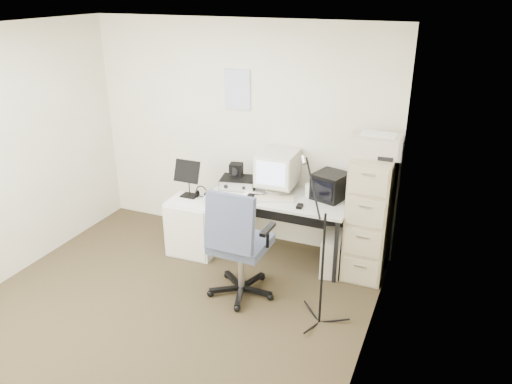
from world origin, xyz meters
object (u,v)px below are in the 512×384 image
at_px(filing_cabinet, 370,216).
at_px(side_cart, 193,226).
at_px(office_chair, 241,242).
at_px(desk, 280,226).

relative_size(filing_cabinet, side_cart, 2.04).
bearing_deg(office_chair, filing_cabinet, 41.14).
bearing_deg(side_cart, filing_cabinet, 7.56).
relative_size(filing_cabinet, desk, 0.87).
distance_m(filing_cabinet, side_cart, 1.93).
bearing_deg(desk, side_cart, -161.90).
bearing_deg(filing_cabinet, office_chair, -140.08).
bearing_deg(desk, office_chair, -96.28).
relative_size(desk, office_chair, 1.31).
distance_m(filing_cabinet, office_chair, 1.36).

